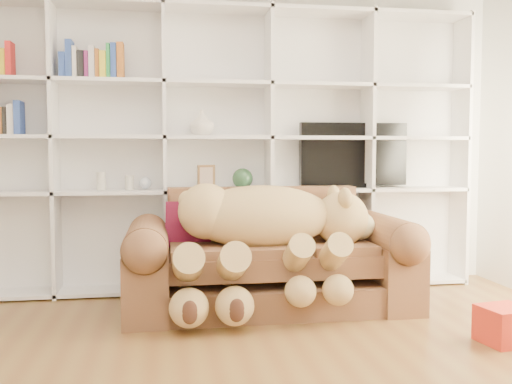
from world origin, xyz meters
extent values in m
cube|color=silver|center=(0.00, 2.50, 1.35)|extent=(5.00, 0.02, 2.70)
cube|color=white|center=(0.00, 2.46, 1.20)|extent=(4.40, 0.03, 2.40)
cube|color=white|center=(-1.32, 2.30, 1.20)|extent=(0.03, 0.35, 2.40)
cube|color=white|center=(-0.44, 2.30, 1.20)|extent=(0.03, 0.35, 2.40)
cube|color=white|center=(0.44, 2.30, 1.20)|extent=(0.03, 0.35, 2.40)
cube|color=white|center=(1.32, 2.30, 1.20)|extent=(0.03, 0.35, 2.40)
cube|color=white|center=(2.20, 2.30, 1.20)|extent=(0.03, 0.35, 2.40)
cube|color=white|center=(0.00, 2.30, 0.03)|extent=(4.40, 0.35, 0.03)
cube|color=white|center=(0.00, 2.30, 0.85)|extent=(4.40, 0.35, 0.03)
cube|color=white|center=(0.00, 2.30, 1.30)|extent=(4.40, 0.35, 0.03)
cube|color=white|center=(0.00, 2.30, 1.75)|extent=(4.40, 0.35, 0.03)
cube|color=white|center=(0.00, 2.30, 2.37)|extent=(4.40, 0.35, 0.03)
cube|color=brown|center=(0.33, 1.65, 0.11)|extent=(2.04, 0.82, 0.21)
cube|color=brown|center=(0.33, 1.63, 0.43)|extent=(1.51, 0.68, 0.29)
cube|color=brown|center=(0.33, 2.01, 0.63)|extent=(1.51, 0.19, 0.53)
cube|color=brown|center=(-0.58, 1.65, 0.27)|extent=(0.31, 0.92, 0.53)
cube|color=brown|center=(1.24, 1.65, 0.27)|extent=(0.31, 0.92, 0.53)
cylinder|color=brown|center=(-0.58, 1.65, 0.53)|extent=(0.31, 0.87, 0.31)
cylinder|color=brown|center=(1.24, 1.65, 0.53)|extent=(0.31, 0.87, 0.31)
ellipsoid|color=tan|center=(0.26, 1.60, 0.70)|extent=(1.07, 0.52, 0.46)
sphere|color=tan|center=(-0.15, 1.60, 0.75)|extent=(0.41, 0.41, 0.41)
sphere|color=tan|center=(0.87, 1.60, 0.68)|extent=(0.41, 0.41, 0.41)
sphere|color=#D3C28B|center=(1.02, 1.60, 0.62)|extent=(0.20, 0.20, 0.20)
sphere|color=#3D2116|center=(1.10, 1.60, 0.61)|extent=(0.06, 0.06, 0.06)
ellipsoid|color=tan|center=(0.85, 1.46, 0.84)|extent=(0.10, 0.16, 0.16)
ellipsoid|color=tan|center=(0.85, 1.74, 0.84)|extent=(0.10, 0.16, 0.16)
sphere|color=tan|center=(-0.28, 1.60, 0.83)|extent=(0.14, 0.14, 0.14)
cylinder|color=tan|center=(0.44, 1.28, 0.45)|extent=(0.18, 0.49, 0.36)
cylinder|color=tan|center=(0.70, 1.28, 0.45)|extent=(0.18, 0.49, 0.36)
cylinder|color=tan|center=(-0.30, 1.28, 0.42)|extent=(0.20, 0.57, 0.42)
cylinder|color=tan|center=(0.00, 1.28, 0.42)|extent=(0.20, 0.57, 0.42)
sphere|color=tan|center=(0.44, 1.12, 0.25)|extent=(0.21, 0.21, 0.21)
sphere|color=tan|center=(0.70, 1.12, 0.25)|extent=(0.21, 0.21, 0.21)
sphere|color=tan|center=(-0.30, 1.12, 0.18)|extent=(0.26, 0.26, 0.26)
sphere|color=tan|center=(0.00, 1.12, 0.18)|extent=(0.26, 0.26, 0.26)
cube|color=maroon|center=(-0.27, 1.84, 0.62)|extent=(0.36, 0.23, 0.36)
cube|color=red|center=(1.62, 0.65, 0.11)|extent=(0.32, 0.31, 0.23)
cube|color=black|center=(1.21, 2.35, 1.16)|extent=(0.97, 0.08, 0.55)
cube|color=black|center=(1.21, 2.35, 0.89)|extent=(0.32, 0.18, 0.04)
cube|color=brown|center=(-0.10, 2.30, 0.97)|extent=(0.16, 0.08, 0.19)
sphere|color=#2A522F|center=(0.21, 2.30, 0.95)|extent=(0.18, 0.18, 0.18)
cylinder|color=beige|center=(-0.96, 2.30, 0.94)|extent=(0.09, 0.09, 0.15)
cylinder|color=beige|center=(-0.73, 2.30, 0.93)|extent=(0.09, 0.09, 0.12)
sphere|color=silver|center=(-0.60, 2.30, 0.92)|extent=(0.10, 0.10, 0.10)
imported|color=silver|center=(-0.13, 2.30, 1.42)|extent=(0.26, 0.26, 0.21)
camera|label=1|loc=(-0.44, -2.51, 1.18)|focal=40.00mm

